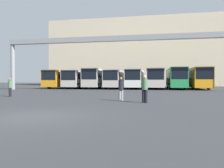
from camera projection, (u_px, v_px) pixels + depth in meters
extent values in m
plane|color=#2D3033|center=(32.00, 117.00, 8.50)|extent=(200.00, 200.00, 0.00)
cube|color=beige|center=(136.00, 54.00, 58.12)|extent=(44.14, 12.00, 16.69)
cylinder|color=gray|center=(13.00, 67.00, 33.24)|extent=(0.60, 0.60, 6.81)
cube|color=gray|center=(120.00, 39.00, 30.07)|extent=(33.56, 0.80, 0.70)
cube|color=orange|center=(63.00, 79.00, 39.43)|extent=(2.56, 11.32, 2.69)
cube|color=black|center=(48.00, 75.00, 33.88)|extent=(2.36, 0.06, 1.50)
cube|color=black|center=(63.00, 76.00, 39.42)|extent=(2.59, 9.62, 1.13)
cube|color=orange|center=(63.00, 83.00, 39.45)|extent=(2.59, 10.76, 0.24)
cylinder|color=black|center=(49.00, 86.00, 36.55)|extent=(0.28, 0.98, 0.98)
cylinder|color=black|center=(62.00, 86.00, 36.13)|extent=(0.28, 0.98, 0.98)
cylinder|color=black|center=(64.00, 85.00, 42.78)|extent=(0.28, 0.98, 0.98)
cylinder|color=black|center=(75.00, 85.00, 42.35)|extent=(0.28, 0.98, 0.98)
cube|color=beige|center=(80.00, 79.00, 38.78)|extent=(2.52, 11.25, 2.63)
cube|color=black|center=(68.00, 75.00, 33.27)|extent=(2.32, 0.06, 1.47)
cube|color=black|center=(80.00, 76.00, 38.77)|extent=(2.55, 9.56, 1.10)
cube|color=black|center=(80.00, 83.00, 38.80)|extent=(2.55, 10.69, 0.24)
cylinder|color=black|center=(68.00, 86.00, 35.91)|extent=(0.28, 1.04, 1.04)
cylinder|color=black|center=(80.00, 86.00, 35.50)|extent=(0.28, 1.04, 1.04)
cylinder|color=black|center=(80.00, 85.00, 42.10)|extent=(0.28, 1.04, 1.04)
cylinder|color=black|center=(91.00, 85.00, 41.69)|extent=(0.28, 1.04, 1.04)
cube|color=beige|center=(97.00, 78.00, 37.66)|extent=(2.54, 10.23, 2.89)
cube|color=black|center=(89.00, 74.00, 32.65)|extent=(2.34, 0.06, 1.62)
cube|color=black|center=(97.00, 75.00, 37.65)|extent=(2.57, 8.69, 1.21)
cube|color=#1966B2|center=(97.00, 83.00, 37.68)|extent=(2.57, 9.72, 0.24)
cylinder|color=black|center=(86.00, 86.00, 35.08)|extent=(0.28, 0.96, 0.96)
cylinder|color=black|center=(100.00, 86.00, 34.66)|extent=(0.28, 0.96, 0.96)
cylinder|color=black|center=(96.00, 85.00, 40.71)|extent=(0.28, 0.96, 0.96)
cylinder|color=black|center=(107.00, 85.00, 40.29)|extent=(0.28, 0.96, 0.96)
cube|color=beige|center=(116.00, 79.00, 37.09)|extent=(2.43, 10.32, 2.62)
cube|color=black|center=(110.00, 75.00, 32.04)|extent=(2.24, 0.06, 1.47)
cube|color=black|center=(116.00, 76.00, 37.08)|extent=(2.46, 8.77, 1.10)
cube|color=black|center=(116.00, 84.00, 37.11)|extent=(2.46, 9.81, 0.24)
cylinder|color=black|center=(106.00, 86.00, 34.47)|extent=(0.28, 0.95, 0.95)
cylinder|color=black|center=(120.00, 86.00, 34.08)|extent=(0.28, 0.95, 0.95)
cylinder|color=black|center=(113.00, 85.00, 40.15)|extent=(0.28, 0.95, 0.95)
cylinder|color=black|center=(124.00, 85.00, 39.75)|extent=(0.28, 0.95, 0.95)
cube|color=silver|center=(136.00, 78.00, 36.85)|extent=(2.47, 11.08, 2.71)
cube|color=black|center=(132.00, 75.00, 31.42)|extent=(2.28, 0.06, 1.52)
cube|color=black|center=(136.00, 75.00, 36.84)|extent=(2.50, 9.42, 1.14)
cube|color=black|center=(136.00, 84.00, 36.86)|extent=(2.50, 10.52, 0.24)
cylinder|color=black|center=(127.00, 86.00, 34.03)|extent=(0.28, 1.10, 1.10)
cylinder|color=black|center=(141.00, 86.00, 33.62)|extent=(0.28, 1.10, 1.10)
cylinder|color=black|center=(131.00, 85.00, 40.12)|extent=(0.28, 1.10, 1.10)
cylinder|color=black|center=(143.00, 85.00, 39.71)|extent=(0.28, 1.10, 1.10)
cube|color=beige|center=(155.00, 78.00, 36.58)|extent=(2.56, 11.78, 2.81)
cube|color=black|center=(156.00, 74.00, 30.80)|extent=(2.36, 0.06, 1.57)
cube|color=black|center=(155.00, 75.00, 36.57)|extent=(2.59, 10.02, 1.18)
cube|color=#1966B2|center=(155.00, 83.00, 36.59)|extent=(2.59, 11.19, 0.24)
cylinder|color=black|center=(148.00, 86.00, 33.57)|extent=(0.28, 1.01, 1.01)
cylinder|color=black|center=(163.00, 86.00, 33.15)|extent=(0.28, 1.01, 1.01)
cylinder|color=black|center=(149.00, 85.00, 40.05)|extent=(0.28, 1.01, 1.01)
cylinder|color=black|center=(161.00, 85.00, 39.63)|extent=(0.28, 1.01, 1.01)
cube|color=#268C4C|center=(175.00, 78.00, 36.03)|extent=(2.42, 11.93, 2.94)
cube|color=black|center=(180.00, 73.00, 30.18)|extent=(2.23, 0.06, 1.65)
cube|color=black|center=(175.00, 74.00, 36.02)|extent=(2.45, 10.14, 1.24)
cube|color=black|center=(175.00, 83.00, 36.05)|extent=(2.45, 11.34, 0.24)
cylinder|color=black|center=(170.00, 86.00, 32.98)|extent=(0.28, 1.03, 1.03)
cylinder|color=black|center=(185.00, 86.00, 32.58)|extent=(0.28, 1.03, 1.03)
cylinder|color=black|center=(168.00, 85.00, 39.54)|extent=(0.28, 1.03, 1.03)
cylinder|color=black|center=(180.00, 85.00, 39.14)|extent=(0.28, 1.03, 1.03)
cube|color=orange|center=(196.00, 78.00, 35.33)|extent=(2.52, 11.76, 2.92)
cube|color=black|center=(205.00, 73.00, 29.57)|extent=(2.32, 0.06, 1.63)
cube|color=black|center=(196.00, 74.00, 35.32)|extent=(2.55, 9.99, 1.23)
cube|color=orange|center=(196.00, 83.00, 35.35)|extent=(2.55, 11.17, 0.24)
cylinder|color=black|center=(193.00, 86.00, 32.33)|extent=(0.28, 1.02, 1.02)
cylinder|color=black|center=(209.00, 86.00, 31.92)|extent=(0.28, 1.02, 1.02)
cylinder|color=black|center=(186.00, 85.00, 38.79)|extent=(0.28, 1.02, 1.02)
cylinder|color=black|center=(199.00, 85.00, 38.38)|extent=(0.28, 1.02, 1.02)
cylinder|color=black|center=(146.00, 96.00, 13.70)|extent=(0.19, 0.19, 0.83)
cylinder|color=black|center=(143.00, 96.00, 13.76)|extent=(0.19, 0.19, 0.83)
cylinder|color=#4C724C|center=(145.00, 84.00, 13.71)|extent=(0.36, 0.36, 0.69)
sphere|color=tan|center=(145.00, 77.00, 13.71)|extent=(0.22, 0.22, 0.22)
cylinder|color=black|center=(10.00, 92.00, 18.82)|extent=(0.17, 0.17, 0.76)
cylinder|color=black|center=(10.00, 92.00, 18.97)|extent=(0.17, 0.17, 0.76)
cylinder|color=#4C724C|center=(10.00, 84.00, 18.89)|extent=(0.33, 0.33, 0.63)
sphere|color=#8C6647|center=(10.00, 79.00, 18.88)|extent=(0.21, 0.21, 0.21)
cylinder|color=gray|center=(120.00, 95.00, 14.94)|extent=(0.18, 0.18, 0.78)
cylinder|color=gray|center=(122.00, 95.00, 14.98)|extent=(0.18, 0.18, 0.78)
cylinder|color=black|center=(121.00, 85.00, 14.95)|extent=(0.34, 0.34, 0.65)
sphere|color=#8C6647|center=(121.00, 79.00, 14.94)|extent=(0.21, 0.21, 0.21)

